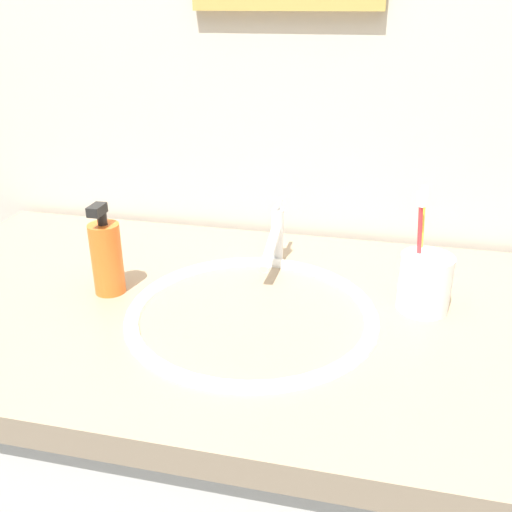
% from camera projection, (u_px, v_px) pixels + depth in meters
% --- Properties ---
extents(tiled_wall_back, '(2.46, 0.04, 2.40)m').
position_uv_depth(tiled_wall_back, '(288.00, 59.00, 1.10)').
color(tiled_wall_back, beige).
rests_on(tiled_wall_back, ground).
extents(vanity_counter, '(1.26, 0.65, 0.85)m').
position_uv_depth(vanity_counter, '(247.00, 493.00, 1.10)').
color(vanity_counter, silver).
rests_on(vanity_counter, ground).
extents(sink_basin, '(0.40, 0.40, 0.12)m').
position_uv_depth(sink_basin, '(252.00, 336.00, 0.91)').
color(sink_basin, white).
rests_on(sink_basin, vanity_counter).
extents(faucet, '(0.02, 0.16, 0.12)m').
position_uv_depth(faucet, '(275.00, 239.00, 1.04)').
color(faucet, silver).
rests_on(faucet, sink_basin).
extents(toothbrush_cup, '(0.08, 0.08, 0.09)m').
position_uv_depth(toothbrush_cup, '(425.00, 283.00, 0.90)').
color(toothbrush_cup, white).
rests_on(toothbrush_cup, vanity_counter).
extents(toothbrush_red, '(0.03, 0.02, 0.19)m').
position_uv_depth(toothbrush_red, '(419.00, 242.00, 0.88)').
color(toothbrush_red, red).
rests_on(toothbrush_red, toothbrush_cup).
extents(toothbrush_yellow, '(0.02, 0.04, 0.19)m').
position_uv_depth(toothbrush_yellow, '(421.00, 236.00, 0.91)').
color(toothbrush_yellow, yellow).
rests_on(toothbrush_yellow, toothbrush_cup).
extents(soap_dispenser, '(0.05, 0.06, 0.16)m').
position_uv_depth(soap_dispenser, '(106.00, 257.00, 0.94)').
color(soap_dispenser, orange).
rests_on(soap_dispenser, vanity_counter).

